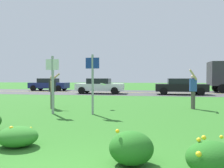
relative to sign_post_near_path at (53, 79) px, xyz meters
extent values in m
plane|color=#2D6B23|center=(2.85, 3.95, -1.45)|extent=(120.00, 120.00, 0.00)
cube|color=#424244|center=(2.85, 14.30, -1.45)|extent=(120.00, 8.75, 0.01)
cube|color=yellow|center=(2.85, 14.30, -1.44)|extent=(120.00, 0.16, 0.00)
ellipsoid|color=#23661E|center=(4.91, -5.19, -1.19)|extent=(0.81, 0.68, 0.53)
sphere|color=yellow|center=(4.72, -5.13, -0.93)|extent=(0.07, 0.07, 0.07)
sphere|color=yellow|center=(4.85, -4.87, -0.95)|extent=(0.08, 0.08, 0.08)
sphere|color=yellow|center=(4.65, -5.45, -1.04)|extent=(0.08, 0.08, 0.08)
sphere|color=yellow|center=(5.09, -4.96, -0.91)|extent=(0.06, 0.06, 0.06)
sphere|color=yellow|center=(4.65, -5.20, -1.07)|extent=(0.07, 0.07, 0.07)
sphere|color=yellow|center=(4.92, -5.34, -1.06)|extent=(0.06, 0.06, 0.06)
ellipsoid|color=#2D7526|center=(1.16, -4.33, -1.23)|extent=(0.90, 0.74, 0.43)
sphere|color=yellow|center=(1.25, -4.17, -1.14)|extent=(0.07, 0.07, 0.07)
sphere|color=yellow|center=(1.07, -4.41, -1.04)|extent=(0.09, 0.09, 0.09)
sphere|color=yellow|center=(1.31, -4.04, -1.11)|extent=(0.06, 0.06, 0.06)
sphere|color=yellow|center=(0.97, -4.28, -1.08)|extent=(0.06, 0.06, 0.06)
ellipsoid|color=#23661E|center=(3.66, -4.94, -1.17)|extent=(0.76, 0.69, 0.57)
sphere|color=yellow|center=(3.61, -5.02, -1.06)|extent=(0.09, 0.09, 0.09)
sphere|color=yellow|center=(3.76, -4.86, -1.11)|extent=(0.08, 0.08, 0.08)
sphere|color=yellow|center=(3.45, -5.08, -0.85)|extent=(0.07, 0.07, 0.07)
sphere|color=yellow|center=(3.92, -4.69, -1.06)|extent=(0.05, 0.05, 0.05)
sphere|color=yellow|center=(3.81, -4.99, -1.03)|extent=(0.06, 0.06, 0.06)
sphere|color=yellow|center=(3.90, -4.95, -1.01)|extent=(0.06, 0.06, 0.06)
cube|color=#93969B|center=(0.00, 0.01, -0.26)|extent=(0.07, 0.10, 2.39)
cube|color=silver|center=(0.00, -0.02, 0.58)|extent=(0.56, 0.03, 0.44)
cube|color=#93969B|center=(1.66, 0.15, -0.23)|extent=(0.07, 0.10, 2.43)
cube|color=navy|center=(1.66, 0.12, 0.63)|extent=(0.56, 0.03, 0.44)
cylinder|color=#232328|center=(-0.73, 1.56, -0.34)|extent=(0.34, 0.34, 0.58)
sphere|color=tan|center=(-0.73, 1.56, 0.05)|extent=(0.21, 0.21, 0.21)
cylinder|color=#4C4742|center=(-0.74, 1.65, -1.04)|extent=(0.14, 0.14, 0.82)
cylinder|color=#4C4742|center=(-0.72, 1.48, -1.04)|extent=(0.14, 0.14, 0.82)
cylinder|color=tan|center=(-0.67, 1.77, 0.08)|extent=(0.49, 0.16, 0.41)
cylinder|color=tan|center=(-0.68, 1.37, -0.36)|extent=(0.12, 0.10, 0.55)
cylinder|color=#2D4C9E|center=(6.01, 2.50, -0.30)|extent=(0.34, 0.34, 0.60)
sphere|color=tan|center=(6.01, 2.50, 0.09)|extent=(0.21, 0.21, 0.21)
cylinder|color=#4C4742|center=(6.02, 2.42, -1.03)|extent=(0.14, 0.14, 0.85)
cylinder|color=#4C4742|center=(5.99, 2.59, -1.03)|extent=(0.14, 0.14, 0.85)
cylinder|color=tan|center=(5.97, 2.30, 0.19)|extent=(0.40, 0.14, 0.52)
cylinder|color=tan|center=(5.96, 2.70, -0.32)|extent=(0.12, 0.10, 0.57)
cylinder|color=white|center=(1.69, 2.06, -0.27)|extent=(0.27, 0.26, 0.14)
torus|color=white|center=(1.69, 2.06, -0.27)|extent=(0.27, 0.26, 0.14)
cube|color=navy|center=(-7.86, 16.27, -0.83)|extent=(4.50, 1.82, 0.66)
cube|color=black|center=(-7.96, 16.27, -0.26)|extent=(2.10, 1.64, 0.52)
cylinder|color=black|center=(-6.31, 17.16, -1.12)|extent=(0.66, 0.22, 0.66)
cylinder|color=black|center=(-6.31, 15.38, -1.12)|extent=(0.66, 0.22, 0.66)
cylinder|color=black|center=(-9.41, 17.16, -1.12)|extent=(0.66, 0.22, 0.66)
cylinder|color=black|center=(-9.41, 15.38, -1.12)|extent=(0.66, 0.22, 0.66)
cube|color=silver|center=(-0.78, 12.33, -0.83)|extent=(4.50, 1.82, 0.66)
cube|color=black|center=(-0.88, 12.33, -0.26)|extent=(2.10, 1.64, 0.52)
cylinder|color=black|center=(0.77, 13.22, -1.12)|extent=(0.66, 0.22, 0.66)
cylinder|color=black|center=(0.77, 11.44, -1.12)|extent=(0.66, 0.22, 0.66)
cylinder|color=black|center=(-2.33, 13.22, -1.12)|extent=(0.66, 0.22, 0.66)
cylinder|color=black|center=(-2.33, 11.44, -1.12)|extent=(0.66, 0.22, 0.66)
cube|color=black|center=(6.71, 12.33, -0.83)|extent=(4.50, 1.82, 0.66)
cube|color=black|center=(6.61, 12.33, -0.26)|extent=(2.10, 1.64, 0.52)
cylinder|color=black|center=(8.26, 13.22, -1.12)|extent=(0.66, 0.22, 0.66)
cylinder|color=black|center=(8.26, 11.44, -1.12)|extent=(0.66, 0.22, 0.66)
cylinder|color=black|center=(5.16, 13.22, -1.12)|extent=(0.66, 0.22, 0.66)
cylinder|color=black|center=(5.16, 11.44, -1.12)|extent=(0.66, 0.22, 0.66)
cylinder|color=black|center=(11.10, 17.37, -1.01)|extent=(0.88, 0.26, 0.88)
cylinder|color=black|center=(11.10, 15.17, -1.01)|extent=(0.88, 0.26, 0.88)
camera|label=1|loc=(3.98, -8.72, 0.02)|focal=36.02mm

